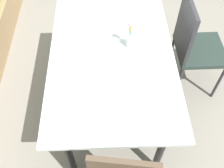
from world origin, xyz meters
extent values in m
plane|color=gray|center=(0.00, 0.00, 0.00)|extent=(12.00, 12.00, 0.00)
cube|color=silver|center=(-0.10, -0.10, 0.77)|extent=(1.46, 0.96, 0.03)
cube|color=black|center=(-0.10, -0.10, 0.74)|extent=(1.43, 0.94, 0.02)
cylinder|color=black|center=(-0.69, -0.45, 0.38)|extent=(0.06, 0.06, 0.76)
cylinder|color=black|center=(0.50, -0.45, 0.38)|extent=(0.06, 0.06, 0.76)
cylinder|color=black|center=(-0.69, 0.25, 0.38)|extent=(0.06, 0.06, 0.76)
cylinder|color=black|center=(0.50, 0.25, 0.38)|extent=(0.06, 0.06, 0.76)
cube|color=#24322D|center=(0.23, -0.94, 0.49)|extent=(0.44, 0.44, 0.04)
cube|color=#2D2D33|center=(0.23, -0.74, 0.76)|extent=(0.42, 0.03, 0.51)
cylinder|color=#2D2D33|center=(0.43, -1.14, 0.24)|extent=(0.03, 0.03, 0.48)
cylinder|color=#2D2D33|center=(0.03, -1.14, 0.24)|extent=(0.03, 0.03, 0.48)
cylinder|color=#2D2D33|center=(0.43, -0.74, 0.24)|extent=(0.03, 0.03, 0.48)
cylinder|color=#2D2D33|center=(0.03, -0.74, 0.24)|extent=(0.03, 0.03, 0.48)
cylinder|color=silver|center=(0.01, -0.24, 0.84)|extent=(0.06, 0.06, 0.11)
cylinder|color=#2D662D|center=(0.01, -0.23, 0.93)|extent=(0.00, 0.01, 0.16)
sphere|color=pink|center=(0.01, -0.23, 1.01)|extent=(0.04, 0.04, 0.04)
cylinder|color=#2D662D|center=(0.03, -0.25, 0.92)|extent=(0.00, 0.01, 0.14)
sphere|color=#EFCC4C|center=(0.03, -0.25, 0.99)|extent=(0.03, 0.03, 0.03)
cylinder|color=#2D662D|center=(0.03, -0.24, 0.90)|extent=(0.00, 0.01, 0.10)
sphere|color=#EFCC4C|center=(0.03, -0.24, 0.95)|extent=(0.03, 0.03, 0.03)
camera|label=1|loc=(-1.46, -0.05, 2.28)|focal=42.21mm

